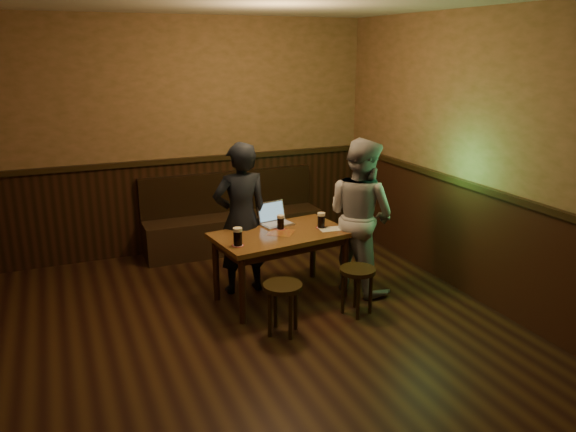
{
  "coord_description": "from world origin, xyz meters",
  "views": [
    {
      "loc": [
        -1.3,
        -3.68,
        2.42
      ],
      "look_at": [
        0.7,
        1.05,
        0.89
      ],
      "focal_mm": 35.0,
      "sensor_mm": 36.0,
      "label": 1
    }
  ],
  "objects_px": {
    "pub_table": "(281,241)",
    "pint_left": "(238,237)",
    "person_grey": "(360,216)",
    "bench": "(232,224)",
    "stool_right": "(357,278)",
    "laptop": "(274,219)",
    "person_suit": "(241,219)",
    "stool_left": "(283,294)",
    "pint_right": "(321,220)",
    "pint_mid": "(281,222)"
  },
  "relations": [
    {
      "from": "pub_table",
      "to": "person_suit",
      "type": "distance_m",
      "value": 0.48
    },
    {
      "from": "pint_mid",
      "to": "laptop",
      "type": "relative_size",
      "value": 0.42
    },
    {
      "from": "person_suit",
      "to": "pub_table",
      "type": "bearing_deg",
      "value": 132.13
    },
    {
      "from": "person_suit",
      "to": "person_grey",
      "type": "relative_size",
      "value": 0.98
    },
    {
      "from": "pub_table",
      "to": "person_suit",
      "type": "xyz_separation_m",
      "value": [
        -0.3,
        0.33,
        0.18
      ]
    },
    {
      "from": "stool_left",
      "to": "pint_right",
      "type": "height_order",
      "value": "pint_right"
    },
    {
      "from": "stool_left",
      "to": "pint_mid",
      "type": "bearing_deg",
      "value": 68.97
    },
    {
      "from": "stool_right",
      "to": "person_suit",
      "type": "relative_size",
      "value": 0.29
    },
    {
      "from": "person_suit",
      "to": "stool_left",
      "type": "bearing_deg",
      "value": 92.02
    },
    {
      "from": "pub_table",
      "to": "laptop",
      "type": "height_order",
      "value": "laptop"
    },
    {
      "from": "pint_left",
      "to": "laptop",
      "type": "xyz_separation_m",
      "value": [
        0.55,
        0.49,
        -0.03
      ]
    },
    {
      "from": "pint_right",
      "to": "pub_table",
      "type": "bearing_deg",
      "value": 178.2
    },
    {
      "from": "laptop",
      "to": "person_suit",
      "type": "distance_m",
      "value": 0.35
    },
    {
      "from": "pub_table",
      "to": "pint_left",
      "type": "distance_m",
      "value": 0.57
    },
    {
      "from": "pub_table",
      "to": "laptop",
      "type": "bearing_deg",
      "value": 72.85
    },
    {
      "from": "bench",
      "to": "stool_left",
      "type": "distance_m",
      "value": 2.3
    },
    {
      "from": "stool_right",
      "to": "pint_left",
      "type": "xyz_separation_m",
      "value": [
        -1.03,
        0.41,
        0.41
      ]
    },
    {
      "from": "pint_left",
      "to": "laptop",
      "type": "bearing_deg",
      "value": 41.42
    },
    {
      "from": "bench",
      "to": "stool_right",
      "type": "xyz_separation_m",
      "value": [
        0.53,
        -2.2,
        0.05
      ]
    },
    {
      "from": "pint_mid",
      "to": "laptop",
      "type": "height_order",
      "value": "laptop"
    },
    {
      "from": "person_suit",
      "to": "stool_right",
      "type": "bearing_deg",
      "value": 131.66
    },
    {
      "from": "pint_mid",
      "to": "person_grey",
      "type": "height_order",
      "value": "person_grey"
    },
    {
      "from": "bench",
      "to": "pub_table",
      "type": "xyz_separation_m",
      "value": [
        -0.0,
        -1.6,
        0.29
      ]
    },
    {
      "from": "person_grey",
      "to": "pint_left",
      "type": "bearing_deg",
      "value": 75.48
    },
    {
      "from": "stool_right",
      "to": "person_suit",
      "type": "bearing_deg",
      "value": 131.58
    },
    {
      "from": "stool_right",
      "to": "person_suit",
      "type": "distance_m",
      "value": 1.31
    },
    {
      "from": "laptop",
      "to": "stool_left",
      "type": "bearing_deg",
      "value": -118.71
    },
    {
      "from": "pint_left",
      "to": "pint_right",
      "type": "bearing_deg",
      "value": 11.0
    },
    {
      "from": "stool_right",
      "to": "person_grey",
      "type": "xyz_separation_m",
      "value": [
        0.31,
        0.52,
        0.43
      ]
    },
    {
      "from": "pub_table",
      "to": "bench",
      "type": "bearing_deg",
      "value": 82.3
    },
    {
      "from": "person_grey",
      "to": "stool_left",
      "type": "bearing_deg",
      "value": 99.36
    },
    {
      "from": "pint_right",
      "to": "person_grey",
      "type": "height_order",
      "value": "person_grey"
    },
    {
      "from": "bench",
      "to": "stool_right",
      "type": "bearing_deg",
      "value": -76.49
    },
    {
      "from": "pint_left",
      "to": "person_grey",
      "type": "distance_m",
      "value": 1.35
    },
    {
      "from": "bench",
      "to": "pub_table",
      "type": "bearing_deg",
      "value": -90.0
    },
    {
      "from": "pint_mid",
      "to": "stool_right",
      "type": "bearing_deg",
      "value": -55.08
    },
    {
      "from": "pub_table",
      "to": "person_grey",
      "type": "xyz_separation_m",
      "value": [
        0.84,
        -0.08,
        0.19
      ]
    },
    {
      "from": "person_suit",
      "to": "pint_left",
      "type": "bearing_deg",
      "value": 68.72
    },
    {
      "from": "pint_left",
      "to": "pub_table",
      "type": "bearing_deg",
      "value": 21.28
    },
    {
      "from": "bench",
      "to": "laptop",
      "type": "bearing_deg",
      "value": -87.89
    },
    {
      "from": "laptop",
      "to": "person_suit",
      "type": "relative_size",
      "value": 0.23
    },
    {
      "from": "bench",
      "to": "person_grey",
      "type": "bearing_deg",
      "value": -63.47
    },
    {
      "from": "bench",
      "to": "pub_table",
      "type": "distance_m",
      "value": 1.63
    },
    {
      "from": "stool_right",
      "to": "person_grey",
      "type": "distance_m",
      "value": 0.74
    },
    {
      "from": "pub_table",
      "to": "pint_left",
      "type": "relative_size",
      "value": 8.03
    },
    {
      "from": "pub_table",
      "to": "pint_right",
      "type": "xyz_separation_m",
      "value": [
        0.43,
        -0.01,
        0.17
      ]
    },
    {
      "from": "stool_left",
      "to": "laptop",
      "type": "height_order",
      "value": "laptop"
    },
    {
      "from": "stool_left",
      "to": "pint_right",
      "type": "bearing_deg",
      "value": 44.01
    },
    {
      "from": "stool_left",
      "to": "laptop",
      "type": "relative_size",
      "value": 1.32
    },
    {
      "from": "pub_table",
      "to": "person_grey",
      "type": "distance_m",
      "value": 0.87
    }
  ]
}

